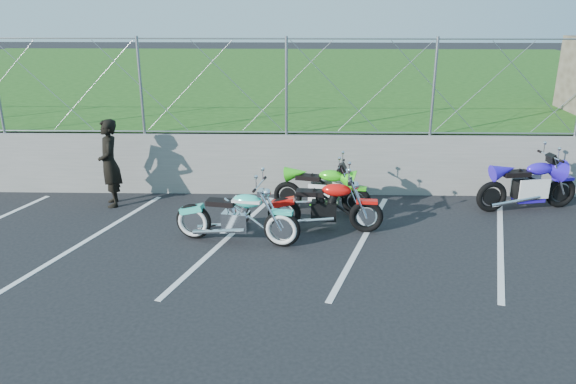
{
  "coord_description": "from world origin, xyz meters",
  "views": [
    {
      "loc": [
        1.31,
        -8.02,
        4.06
      ],
      "look_at": [
        1.08,
        1.3,
        0.79
      ],
      "focal_mm": 35.0,
      "sensor_mm": 36.0,
      "label": 1
    }
  ],
  "objects_px": {
    "sportbike_blue": "(529,187)",
    "person_standing": "(110,163)",
    "naked_orange": "(327,208)",
    "cruiser_turquoise": "(238,219)",
    "sportbike_green": "(323,191)"
  },
  "relations": [
    {
      "from": "sportbike_green",
      "to": "sportbike_blue",
      "type": "xyz_separation_m",
      "value": [
        4.09,
        0.25,
        0.04
      ]
    },
    {
      "from": "naked_orange",
      "to": "sportbike_blue",
      "type": "distance_m",
      "value": 4.22
    },
    {
      "from": "sportbike_green",
      "to": "person_standing",
      "type": "relative_size",
      "value": 1.08
    },
    {
      "from": "cruiser_turquoise",
      "to": "sportbike_green",
      "type": "bearing_deg",
      "value": 55.36
    },
    {
      "from": "sportbike_blue",
      "to": "person_standing",
      "type": "relative_size",
      "value": 1.19
    },
    {
      "from": "cruiser_turquoise",
      "to": "naked_orange",
      "type": "distance_m",
      "value": 1.63
    },
    {
      "from": "person_standing",
      "to": "cruiser_turquoise",
      "type": "bearing_deg",
      "value": 36.81
    },
    {
      "from": "naked_orange",
      "to": "person_standing",
      "type": "height_order",
      "value": "person_standing"
    },
    {
      "from": "naked_orange",
      "to": "sportbike_blue",
      "type": "relative_size",
      "value": 0.99
    },
    {
      "from": "naked_orange",
      "to": "sportbike_green",
      "type": "relative_size",
      "value": 1.09
    },
    {
      "from": "cruiser_turquoise",
      "to": "naked_orange",
      "type": "relative_size",
      "value": 1.06
    },
    {
      "from": "person_standing",
      "to": "sportbike_blue",
      "type": "bearing_deg",
      "value": 69.28
    },
    {
      "from": "cruiser_turquoise",
      "to": "person_standing",
      "type": "bearing_deg",
      "value": 158.09
    },
    {
      "from": "cruiser_turquoise",
      "to": "sportbike_green",
      "type": "relative_size",
      "value": 1.15
    },
    {
      "from": "cruiser_turquoise",
      "to": "sportbike_blue",
      "type": "distance_m",
      "value": 5.85
    }
  ]
}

